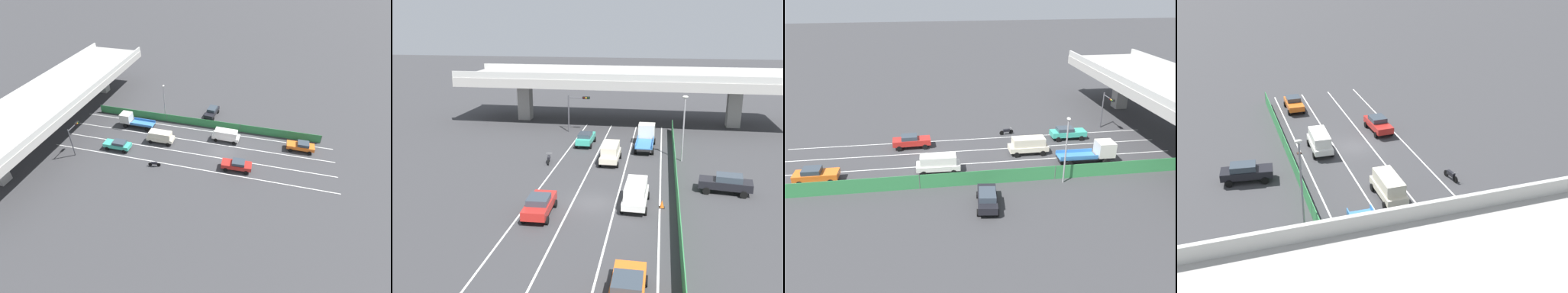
% 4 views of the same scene
% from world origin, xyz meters
% --- Properties ---
extents(ground_plane, '(300.00, 300.00, 0.00)m').
position_xyz_m(ground_plane, '(0.00, 0.00, 0.00)').
color(ground_plane, '#38383A').
extents(lane_line_left_edge, '(0.14, 45.94, 0.01)m').
position_xyz_m(lane_line_left_edge, '(-5.34, 4.97, 0.00)').
color(lane_line_left_edge, silver).
rests_on(lane_line_left_edge, ground).
extents(lane_line_mid_left, '(0.14, 45.94, 0.01)m').
position_xyz_m(lane_line_mid_left, '(-1.78, 4.97, 0.00)').
color(lane_line_mid_left, silver).
rests_on(lane_line_mid_left, ground).
extents(lane_line_mid_right, '(0.14, 45.94, 0.01)m').
position_xyz_m(lane_line_mid_right, '(1.78, 4.97, 0.00)').
color(lane_line_mid_right, silver).
rests_on(lane_line_mid_right, ground).
extents(lane_line_right_edge, '(0.14, 45.94, 0.01)m').
position_xyz_m(lane_line_right_edge, '(5.34, 4.97, 0.00)').
color(lane_line_right_edge, silver).
rests_on(lane_line_right_edge, ground).
extents(elevated_overpass, '(47.68, 11.86, 7.77)m').
position_xyz_m(elevated_overpass, '(0.00, 29.94, 6.10)').
color(elevated_overpass, '#A09E99').
rests_on(elevated_overpass, ground).
extents(green_fence, '(0.10, 42.04, 1.54)m').
position_xyz_m(green_fence, '(6.71, 4.97, 0.77)').
color(green_fence, '#338447').
rests_on(green_fence, ground).
extents(car_van_cream, '(2.04, 4.64, 2.04)m').
position_xyz_m(car_van_cream, '(0.05, 10.83, 1.17)').
color(car_van_cream, beige).
rests_on(car_van_cream, ground).
extents(car_sedan_red, '(2.17, 4.64, 1.62)m').
position_xyz_m(car_sedan_red, '(-3.79, -2.98, 0.90)').
color(car_sedan_red, red).
rests_on(car_sedan_red, ground).
extents(car_van_white, '(2.16, 4.73, 1.99)m').
position_xyz_m(car_van_white, '(3.38, -0.00, 1.15)').
color(car_van_white, silver).
rests_on(car_van_white, ground).
extents(car_taxi_orange, '(2.04, 4.46, 1.57)m').
position_xyz_m(car_taxi_orange, '(3.74, -12.59, 0.88)').
color(car_taxi_orange, orange).
rests_on(car_taxi_orange, ground).
extents(car_taxi_teal, '(1.95, 4.55, 1.59)m').
position_xyz_m(car_taxi_teal, '(-3.68, 17.05, 0.90)').
color(car_taxi_teal, teal).
rests_on(car_taxi_teal, ground).
extents(flatbed_truck_blue, '(2.29, 6.39, 2.50)m').
position_xyz_m(flatbed_truck_blue, '(3.50, 17.75, 1.29)').
color(flatbed_truck_blue, black).
rests_on(flatbed_truck_blue, ground).
extents(motorcycle, '(0.61, 1.94, 0.93)m').
position_xyz_m(motorcycle, '(-6.32, 9.55, 0.46)').
color(motorcycle, black).
rests_on(motorcycle, ground).
extents(parked_sedan_dark, '(4.68, 2.41, 1.67)m').
position_xyz_m(parked_sedan_dark, '(10.96, 4.11, 0.93)').
color(parked_sedan_dark, black).
rests_on(parked_sedan_dark, ground).
extents(traffic_light, '(2.95, 0.41, 5.01)m').
position_xyz_m(traffic_light, '(-6.05, 23.14, 3.56)').
color(traffic_light, '#47474C').
rests_on(traffic_light, ground).
extents(street_lamp, '(0.60, 0.36, 7.08)m').
position_xyz_m(street_lamp, '(7.51, 12.59, 4.30)').
color(street_lamp, gray).
rests_on(street_lamp, ground).
extents(traffic_cone, '(0.47, 0.47, 0.67)m').
position_xyz_m(traffic_cone, '(5.50, -0.03, 0.31)').
color(traffic_cone, orange).
rests_on(traffic_cone, ground).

